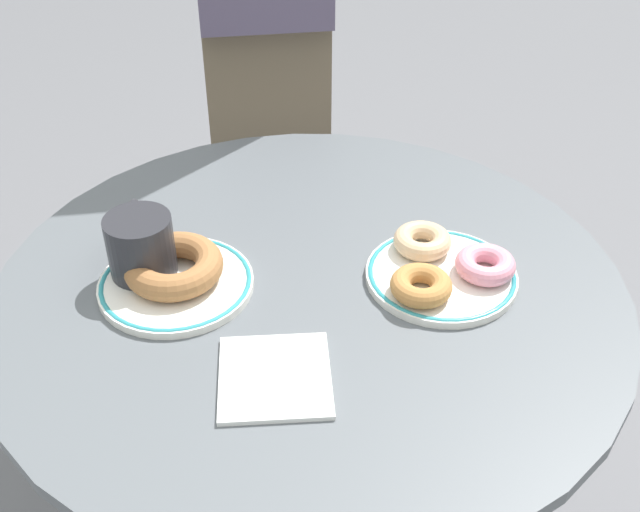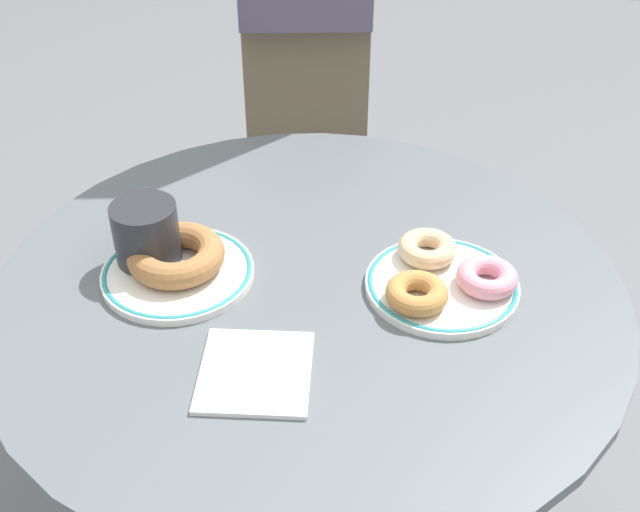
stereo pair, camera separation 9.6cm
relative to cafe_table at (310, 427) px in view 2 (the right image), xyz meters
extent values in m
cylinder|color=#565B60|center=(0.00, 0.00, 0.26)|extent=(0.78, 0.78, 0.02)
cylinder|color=#565B60|center=(0.00, 0.00, -0.11)|extent=(0.06, 0.06, 0.71)
cylinder|color=white|center=(-0.16, -0.03, 0.27)|extent=(0.19, 0.19, 0.01)
torus|color=teal|center=(-0.16, -0.03, 0.27)|extent=(0.19, 0.19, 0.01)
cylinder|color=white|center=(0.16, 0.03, 0.27)|extent=(0.19, 0.19, 0.01)
torus|color=teal|center=(0.16, 0.03, 0.27)|extent=(0.18, 0.18, 0.01)
torus|color=#A36B3D|center=(-0.16, -0.02, 0.29)|extent=(0.16, 0.16, 0.03)
torus|color=pink|center=(0.21, 0.03, 0.29)|extent=(0.08, 0.08, 0.02)
torus|color=#E0B789|center=(0.14, 0.07, 0.29)|extent=(0.09, 0.09, 0.02)
torus|color=#BC7F42|center=(0.13, -0.02, 0.29)|extent=(0.10, 0.10, 0.02)
cube|color=white|center=(-0.02, -0.16, 0.27)|extent=(0.14, 0.15, 0.01)
cylinder|color=#28282D|center=(-0.20, -0.01, 0.31)|extent=(0.08, 0.08, 0.09)
torus|color=#28282D|center=(-0.22, 0.03, 0.31)|extent=(0.04, 0.07, 0.07)
cube|color=brown|center=(-0.18, 0.68, -0.05)|extent=(0.30, 0.38, 0.88)
camera|label=1|loc=(0.10, -0.75, 0.87)|focal=44.41mm
camera|label=2|loc=(0.19, -0.73, 0.87)|focal=44.41mm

